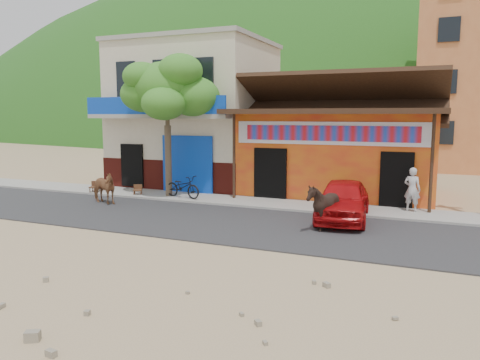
% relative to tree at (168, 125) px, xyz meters
% --- Properties ---
extents(ground, '(120.00, 120.00, 0.00)m').
position_rel_tree_xyz_m(ground, '(4.60, -5.80, -3.12)').
color(ground, '#9E825B').
rests_on(ground, ground).
extents(road, '(60.00, 5.00, 0.04)m').
position_rel_tree_xyz_m(road, '(4.60, -3.30, -3.10)').
color(road, '#28282B').
rests_on(road, ground).
extents(sidewalk, '(60.00, 2.00, 0.12)m').
position_rel_tree_xyz_m(sidewalk, '(4.60, 0.20, -3.06)').
color(sidewalk, gray).
rests_on(sidewalk, ground).
extents(dance_club, '(8.00, 6.00, 3.60)m').
position_rel_tree_xyz_m(dance_club, '(6.60, 4.20, -1.32)').
color(dance_club, orange).
rests_on(dance_club, ground).
extents(cafe_building, '(7.00, 6.00, 7.00)m').
position_rel_tree_xyz_m(cafe_building, '(-0.90, 4.20, 0.38)').
color(cafe_building, beige).
rests_on(cafe_building, ground).
extents(hillside, '(100.00, 40.00, 24.00)m').
position_rel_tree_xyz_m(hillside, '(4.60, 64.20, 8.88)').
color(hillside, '#194C14').
rests_on(hillside, ground).
extents(tree, '(3.00, 3.00, 6.00)m').
position_rel_tree_xyz_m(tree, '(0.00, 0.00, 0.00)').
color(tree, '#2D721E').
rests_on(tree, sidewalk).
extents(cow_tan, '(1.66, 1.07, 1.29)m').
position_rel_tree_xyz_m(cow_tan, '(-1.71, -2.25, -2.43)').
color(cow_tan, '#94603B').
rests_on(cow_tan, road).
extents(cow_dark, '(1.73, 1.67, 1.47)m').
position_rel_tree_xyz_m(cow_dark, '(7.41, -3.10, -2.35)').
color(cow_dark, black).
rests_on(cow_dark, road).
extents(red_car, '(2.02, 4.19, 1.38)m').
position_rel_tree_xyz_m(red_car, '(7.72, -1.47, -2.39)').
color(red_car, '#B90D0F').
rests_on(red_car, road).
extents(scooter, '(1.89, 1.00, 0.94)m').
position_rel_tree_xyz_m(scooter, '(0.83, -0.26, -2.53)').
color(scooter, black).
rests_on(scooter, sidewalk).
extents(pedestrian, '(0.65, 0.50, 1.59)m').
position_rel_tree_xyz_m(pedestrian, '(9.80, 0.56, -2.20)').
color(pedestrian, silver).
rests_on(pedestrian, sidewalk).
extents(cafe_chair_left, '(0.53, 0.53, 0.89)m').
position_rel_tree_xyz_m(cafe_chair_left, '(-3.57, -0.50, -2.55)').
color(cafe_chair_left, '#462617').
rests_on(cafe_chair_left, sidewalk).
extents(cafe_chair_right, '(0.50, 0.50, 0.79)m').
position_rel_tree_xyz_m(cafe_chair_right, '(-1.40, -0.30, -2.61)').
color(cafe_chair_right, '#4E251A').
rests_on(cafe_chair_right, sidewalk).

